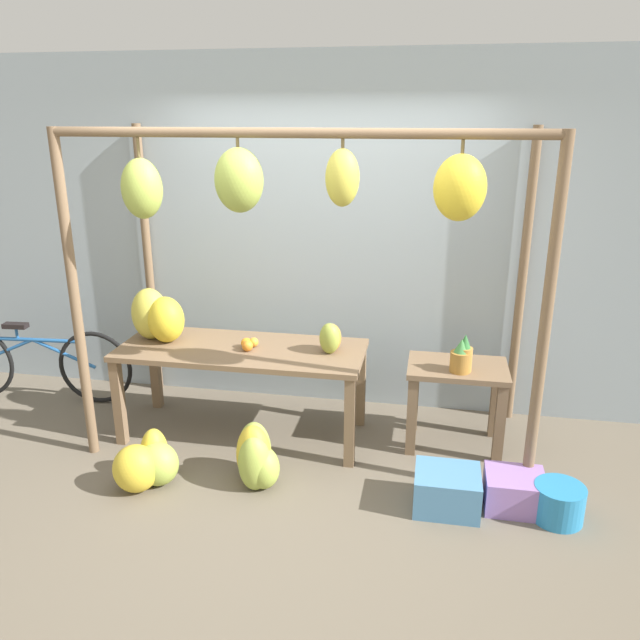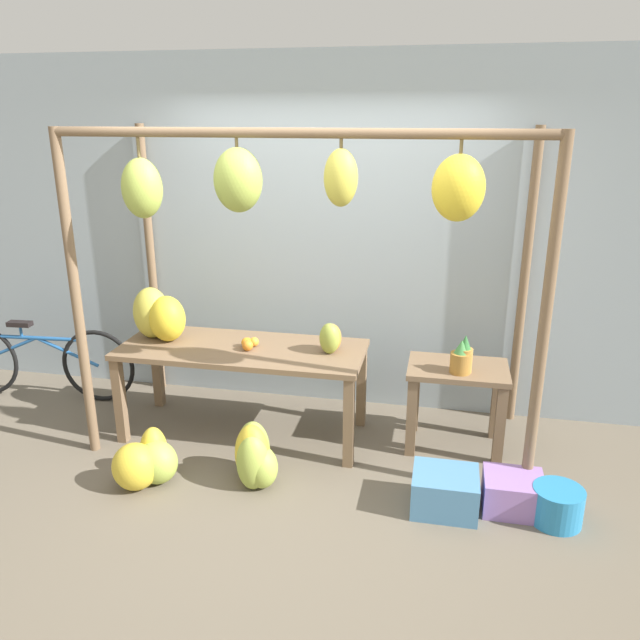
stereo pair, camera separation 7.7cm
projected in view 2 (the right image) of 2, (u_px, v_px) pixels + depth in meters
The scene contains 15 objects.
ground_plane at pixel (286, 492), 4.06m from camera, with size 20.00×20.00×0.00m, color #665B4C.
shop_wall_back at pixel (329, 237), 4.98m from camera, with size 8.00×0.08×2.80m.
stall_awning at pixel (299, 217), 3.90m from camera, with size 3.10×1.29×2.27m.
display_table_main at pixel (242, 358), 4.63m from camera, with size 1.81×0.72×0.70m.
display_table_side at pixel (457, 388), 4.49m from camera, with size 0.71×0.48×0.63m.
banana_pile_on_table at pixel (159, 316), 4.71m from camera, with size 0.51×0.40×0.40m.
orange_pile at pixel (249, 343), 4.57m from camera, with size 0.12×0.17×0.08m.
pineapple_cluster at pixel (462, 358), 4.31m from camera, with size 0.15×0.15×0.27m.
banana_pile_ground_left at pixel (147, 462), 4.11m from camera, with size 0.44×0.46×0.36m.
banana_pile_ground_right at pixel (255, 457), 4.11m from camera, with size 0.41×0.44×0.43m.
fruit_crate_white at pixel (445, 491), 3.86m from camera, with size 0.40×0.35×0.25m.
blue_bucket at pixel (557, 505), 3.74m from camera, with size 0.30×0.30×0.23m.
parked_bicycle at pixel (40, 361), 5.31m from camera, with size 1.69×0.16×0.69m.
papaya_pile at pixel (331, 338), 4.47m from camera, with size 0.21×0.22×0.23m.
fruit_crate_purple at pixel (513, 493), 3.86m from camera, with size 0.36×0.31×0.22m.
Camera 2 is at (0.92, -3.38, 2.35)m, focal length 35.00 mm.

